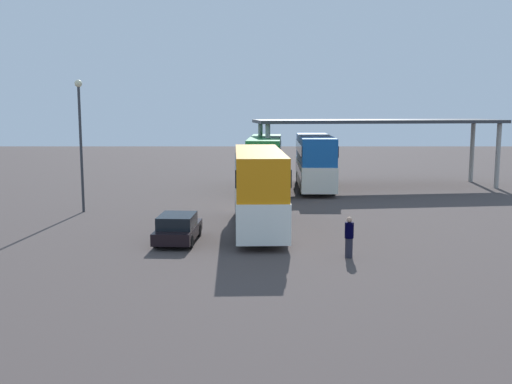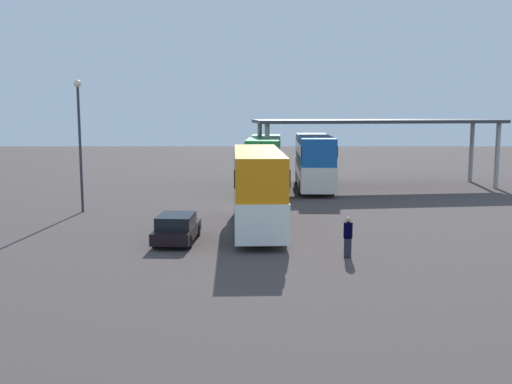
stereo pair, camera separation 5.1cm
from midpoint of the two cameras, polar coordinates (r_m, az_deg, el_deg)
ground_plane at (r=27.70m, az=1.02°, el=-5.01°), size 140.00×140.00×0.00m
double_decker_main at (r=30.35m, az=-0.05°, el=0.52°), size 2.81×10.29×4.15m
parked_hatchback at (r=28.09m, az=-7.91°, el=-3.50°), size 1.96×4.06×1.35m
double_decker_near_canopy at (r=45.41m, az=0.58°, el=3.02°), size 2.97×10.95×4.08m
double_decker_mid_row at (r=46.10m, az=5.42°, el=3.12°), size 2.85×10.55×4.17m
depot_canopy at (r=48.08m, az=11.41°, el=6.45°), size 20.03×7.77×5.38m
lamppost_tall at (r=37.01m, az=-16.98°, el=5.78°), size 0.44×0.44×7.96m
pedestrian_waiting at (r=25.26m, az=8.69°, el=-4.35°), size 0.38×0.38×1.76m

